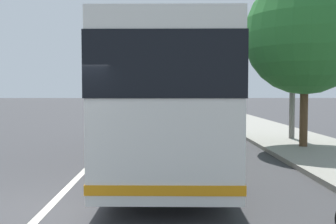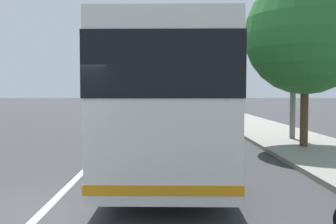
# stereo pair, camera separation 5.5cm
# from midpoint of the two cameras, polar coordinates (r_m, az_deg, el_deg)

# --- Properties ---
(ground_plane) EXTENTS (220.00, 220.00, 0.00)m
(ground_plane) POSITION_cam_midpoint_polar(r_m,az_deg,el_deg) (7.39, -17.75, -13.61)
(ground_plane) COLOR #38383A
(sidewalk_curb) EXTENTS (110.00, 3.60, 0.14)m
(sidewalk_curb) POSITION_cam_midpoint_polar(r_m,az_deg,el_deg) (17.71, 16.81, -3.64)
(sidewalk_curb) COLOR gray
(sidewalk_curb) RESTS_ON ground
(lane_divider_line) EXTENTS (110.00, 0.16, 0.01)m
(lane_divider_line) POSITION_cam_midpoint_polar(r_m,az_deg,el_deg) (17.03, -7.86, -4.02)
(lane_divider_line) COLOR silver
(lane_divider_line) RESTS_ON ground
(coach_bus) EXTENTS (11.72, 2.77, 3.40)m
(coach_bus) POSITION_cam_midpoint_polar(r_m,az_deg,el_deg) (11.61, -0.00, 2.41)
(coach_bus) COLOR silver
(coach_bus) RESTS_ON ground
(car_side_street) EXTENTS (4.07, 2.02, 1.35)m
(car_side_street) POSITION_cam_midpoint_polar(r_m,az_deg,el_deg) (40.86, -0.86, 1.06)
(car_side_street) COLOR black
(car_side_street) RESTS_ON ground
(car_oncoming) EXTENTS (4.54, 2.04, 1.53)m
(car_oncoming) POSITION_cam_midpoint_polar(r_m,az_deg,el_deg) (52.08, -5.31, 1.57)
(car_oncoming) COLOR red
(car_oncoming) RESTS_ON ground
(car_ahead_same_lane) EXTENTS (4.69, 2.08, 1.42)m
(car_ahead_same_lane) POSITION_cam_midpoint_polar(r_m,az_deg,el_deg) (39.79, -6.71, 1.02)
(car_ahead_same_lane) COLOR gray
(car_ahead_same_lane) RESTS_ON ground
(car_far_distant) EXTENTS (4.46, 1.84, 1.48)m
(car_far_distant) POSITION_cam_midpoint_polar(r_m,az_deg,el_deg) (48.29, 0.33, 1.44)
(car_far_distant) COLOR #2D7238
(car_far_distant) RESTS_ON ground
(roadside_tree_mid_block) EXTENTS (4.26, 4.26, 6.24)m
(roadside_tree_mid_block) POSITION_cam_midpoint_polar(r_m,az_deg,el_deg) (14.72, 19.39, 10.72)
(roadside_tree_mid_block) COLOR brown
(roadside_tree_mid_block) RESTS_ON ground
(utility_pole) EXTENTS (0.23, 0.23, 7.45)m
(utility_pole) POSITION_cam_midpoint_polar(r_m,az_deg,el_deg) (16.92, 17.78, 8.44)
(utility_pole) COLOR slate
(utility_pole) RESTS_ON ground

